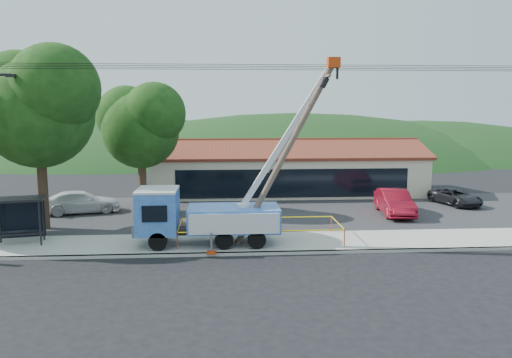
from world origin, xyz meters
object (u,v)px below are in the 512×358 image
Objects in this scene: utility_truck at (204,214)px; car_white at (82,214)px; leaning_pole at (289,146)px; car_silver at (150,217)px; car_red at (394,216)px; bus_shelter at (19,210)px; car_dark at (455,206)px.

car_white is at bearing 135.13° from utility_truck.
car_silver is at bearing 137.41° from leaning_pole.
car_white is (-21.16, 2.02, 0.00)m from car_red.
bus_shelter is (-14.04, 1.02, -3.34)m from leaning_pole.
bus_shelter is at bearing -139.15° from car_silver.
utility_truck is 20.58m from car_dark.
leaning_pole reaches higher than bus_shelter.
bus_shelter is at bearing 175.86° from leaning_pole.
car_silver is at bearing 170.53° from car_dark.
leaning_pole is 2.04× the size of car_silver.
utility_truck is at bearing -167.30° from car_dark.
car_red is (22.13, 5.82, -1.94)m from bus_shelter.
car_dark is at bearing 35.52° from leaning_pole.
bus_shelter is at bearing -160.13° from car_red.
utility_truck is at bearing -70.05° from car_silver.
leaning_pole is 1.87× the size of car_red.
car_white is 26.83m from car_dark.
car_red is at bearing -10.40° from car_silver.
leaning_pole is 3.40× the size of bus_shelter.
leaning_pole is 1.85× the size of car_white.
car_dark is (5.66, 2.98, 0.00)m from car_red.
bus_shelter is 0.65× the size of car_dark.
car_red is 21.25m from car_white.
leaning_pole is 16.65m from car_white.
leaning_pole is 14.47m from bus_shelter.
utility_truck is at bearing -146.83° from car_red.
car_dark is at bearing 6.12° from bus_shelter.
car_white is (-4.82, 1.27, 0.00)m from car_silver.
car_red reaches higher than car_white.
car_red is (12.46, 6.63, -1.76)m from utility_truck.
bus_shelter is at bearing 175.17° from utility_truck.
car_white is at bearing 166.79° from car_dark.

